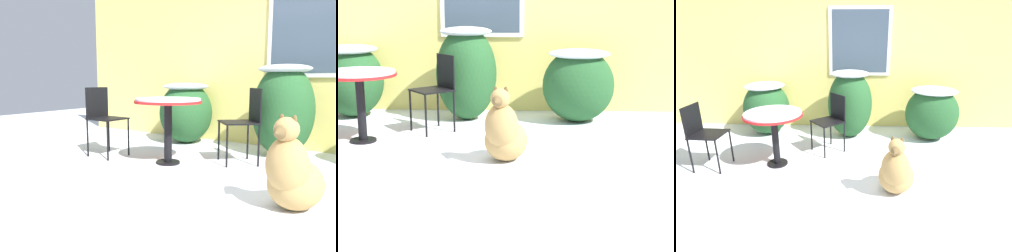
# 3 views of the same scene
# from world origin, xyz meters

# --- Properties ---
(ground_plane) EXTENTS (16.00, 16.00, 0.00)m
(ground_plane) POSITION_xyz_m (0.00, 0.00, 0.00)
(ground_plane) COLOR silver
(house_wall) EXTENTS (8.00, 0.10, 3.07)m
(house_wall) POSITION_xyz_m (0.01, 2.20, 1.54)
(house_wall) COLOR #E5D16B
(house_wall) RESTS_ON ground_plane
(shrub_left) EXTENTS (0.84, 0.89, 0.97)m
(shrub_left) POSITION_xyz_m (-1.51, 1.72, 0.52)
(shrub_left) COLOR #235128
(shrub_left) RESTS_ON ground_plane
(shrub_middle) EXTENTS (0.79, 0.74, 1.22)m
(shrub_middle) POSITION_xyz_m (0.06, 1.60, 0.65)
(shrub_middle) COLOR #235128
(shrub_middle) RESTS_ON ground_plane
(shrub_right) EXTENTS (0.93, 0.86, 0.94)m
(shrub_right) POSITION_xyz_m (1.53, 1.55, 0.51)
(shrub_right) COLOR #235128
(shrub_right) RESTS_ON ground_plane
(patio_table) EXTENTS (0.82, 0.82, 0.80)m
(patio_table) POSITION_xyz_m (-0.98, 0.43, 0.68)
(patio_table) COLOR black
(patio_table) RESTS_ON ground_plane
(patio_chair_near_table) EXTENTS (0.59, 0.59, 0.92)m
(patio_chair_near_table) POSITION_xyz_m (-0.22, 0.97, 0.54)
(patio_chair_near_table) COLOR black
(patio_chair_near_table) RESTS_ON ground_plane
(dog) EXTENTS (0.54, 0.65, 0.77)m
(dog) POSITION_xyz_m (0.65, -0.24, 0.28)
(dog) COLOR tan
(dog) RESTS_ON ground_plane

